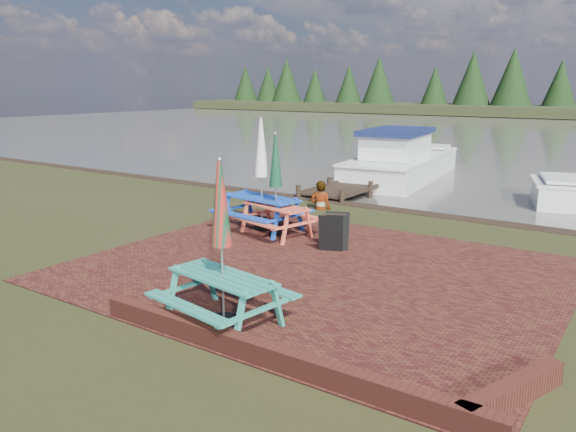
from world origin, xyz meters
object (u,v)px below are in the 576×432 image
at_px(picnic_table_red, 276,201).
at_px(boat_jetty, 401,163).
at_px(picnic_table_blue, 262,192).
at_px(picnic_table_teal, 222,268).
at_px(person, 321,181).
at_px(jetty, 378,178).
at_px(chalkboard, 334,232).

relative_size(picnic_table_red, boat_jetty, 0.30).
bearing_deg(picnic_table_blue, picnic_table_teal, -51.70).
bearing_deg(person, jetty, -102.69).
relative_size(jetty, person, 5.41).
bearing_deg(chalkboard, boat_jetty, 83.01).
xyz_separation_m(picnic_table_teal, picnic_table_blue, (-2.89, 4.86, 0.09)).
relative_size(picnic_table_teal, chalkboard, 2.98).
height_order(picnic_table_teal, picnic_table_blue, picnic_table_blue).
height_order(boat_jetty, person, boat_jetty).
relative_size(picnic_table_teal, person, 1.49).
xyz_separation_m(jetty, person, (0.73, -5.44, 0.72)).
bearing_deg(picnic_table_teal, picnic_table_blue, 130.09).
distance_m(picnic_table_red, person, 3.14).
relative_size(picnic_table_teal, picnic_table_red, 1.02).
distance_m(picnic_table_teal, boat_jetty, 15.60).
bearing_deg(picnic_table_teal, jetty, 114.74).
bearing_deg(picnic_table_teal, boat_jetty, 112.57).
bearing_deg(jetty, chalkboard, -70.62).
xyz_separation_m(picnic_table_teal, chalkboard, (-0.48, 4.25, -0.44)).
xyz_separation_m(picnic_table_blue, person, (-0.01, 2.86, -0.13)).
relative_size(chalkboard, jetty, 0.09).
xyz_separation_m(picnic_table_red, person, (-0.59, 3.08, -0.02)).
xyz_separation_m(chalkboard, boat_jetty, (-3.08, 10.93, 0.05)).
xyz_separation_m(boat_jetty, person, (0.67, -7.46, 0.36)).
height_order(picnic_table_red, person, picnic_table_red).
distance_m(picnic_table_red, chalkboard, 1.90).
bearing_deg(chalkboard, picnic_table_blue, 143.10).
bearing_deg(person, picnic_table_red, 80.62).
bearing_deg(jetty, boat_jetty, 88.37).
bearing_deg(picnic_table_red, person, 115.83).
relative_size(picnic_table_red, person, 1.46).
relative_size(picnic_table_teal, boat_jetty, 0.31).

